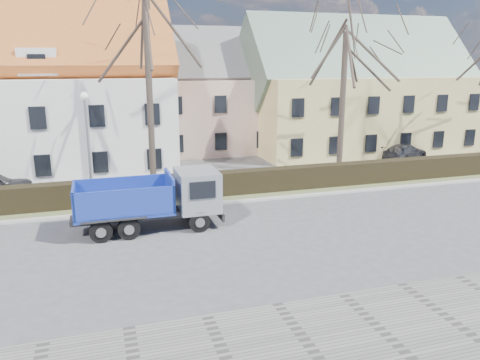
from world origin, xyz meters
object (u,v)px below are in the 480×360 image
object	(u,v)px
dump_truck	(144,201)
streetlight	(89,148)
cart_frame	(126,205)
parked_car_b	(405,152)

from	to	relation	value
dump_truck	streetlight	bearing A→B (deg)	113.57
dump_truck	cart_frame	xyz separation A→B (m)	(-0.61, 2.91, -1.00)
streetlight	parked_car_b	size ratio (longest dim) A/B	1.38
streetlight	parked_car_b	bearing A→B (deg)	10.68
cart_frame	streetlight	bearing A→B (deg)	126.84
cart_frame	dump_truck	bearing A→B (deg)	-78.09
streetlight	cart_frame	xyz separation A→B (m)	(1.61, -2.15, -2.59)
streetlight	cart_frame	bearing A→B (deg)	-53.16
dump_truck	cart_frame	world-z (taller)	dump_truck
dump_truck	parked_car_b	bearing A→B (deg)	24.56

